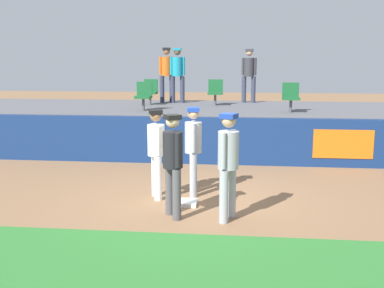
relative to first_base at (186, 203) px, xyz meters
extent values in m
plane|color=#846042|center=(0.22, 0.17, -0.04)|extent=(60.00, 60.00, 0.00)
cube|color=#2D722D|center=(0.22, -2.88, -0.04)|extent=(18.00, 2.80, 0.01)
cube|color=white|center=(0.00, 0.00, 0.00)|extent=(0.40, 0.40, 0.08)
cylinder|color=white|center=(-0.70, 0.54, 0.40)|extent=(0.15, 0.15, 0.87)
cylinder|color=white|center=(-0.59, 0.25, 0.40)|extent=(0.15, 0.15, 0.87)
cylinder|color=white|center=(-0.65, 0.40, 1.14)|extent=(0.43, 0.43, 0.61)
sphere|color=#8C6647|center=(-0.65, 0.40, 1.62)|extent=(0.23, 0.23, 0.23)
cube|color=black|center=(-0.65, 0.40, 1.69)|extent=(0.31, 0.31, 0.08)
cylinder|color=white|center=(-0.72, 0.59, 1.16)|extent=(0.09, 0.09, 0.57)
cylinder|color=white|center=(-0.57, 0.21, 1.16)|extent=(0.09, 0.09, 0.57)
ellipsoid|color=brown|center=(-0.62, 0.62, 0.91)|extent=(0.18, 0.23, 0.28)
cylinder|color=#9EA3AD|center=(0.04, 0.85, 0.40)|extent=(0.15, 0.15, 0.88)
cylinder|color=#9EA3AD|center=(0.08, 0.53, 0.40)|extent=(0.15, 0.15, 0.88)
cylinder|color=#9EA3AD|center=(0.06, 0.69, 1.15)|extent=(0.38, 0.38, 0.62)
sphere|color=tan|center=(0.06, 0.69, 1.64)|extent=(0.23, 0.23, 0.23)
cube|color=#193899|center=(0.06, 0.69, 1.71)|extent=(0.27, 0.27, 0.08)
cylinder|color=#9EA3AD|center=(0.04, 0.90, 1.17)|extent=(0.09, 0.09, 0.58)
cylinder|color=#9EA3AD|center=(0.08, 0.49, 1.17)|extent=(0.09, 0.09, 0.58)
cylinder|color=#9EA3AD|center=(0.87, -0.60, 0.42)|extent=(0.16, 0.16, 0.91)
cylinder|color=#9EA3AD|center=(0.74, -0.91, 0.42)|extent=(0.16, 0.16, 0.91)
cylinder|color=#9EA3AD|center=(0.81, -0.75, 1.19)|extent=(0.46, 0.46, 0.64)
sphere|color=tan|center=(0.81, -0.75, 1.69)|extent=(0.24, 0.24, 0.24)
cube|color=#193899|center=(0.81, -0.75, 1.77)|extent=(0.32, 0.32, 0.08)
cylinder|color=#9EA3AD|center=(0.88, -0.55, 1.21)|extent=(0.09, 0.09, 0.60)
cylinder|color=#9EA3AD|center=(0.73, -0.95, 1.21)|extent=(0.09, 0.09, 0.60)
cylinder|color=#4C4C51|center=(-0.23, -0.56, 0.41)|extent=(0.15, 0.15, 0.89)
cylinder|color=#4C4C51|center=(-0.07, -0.84, 0.41)|extent=(0.15, 0.15, 0.89)
cylinder|color=black|center=(-0.15, -0.70, 1.17)|extent=(0.47, 0.47, 0.63)
sphere|color=beige|center=(-0.15, -0.70, 1.66)|extent=(0.23, 0.23, 0.23)
cube|color=black|center=(-0.15, -0.70, 1.74)|extent=(0.34, 0.34, 0.08)
cylinder|color=black|center=(-0.26, -0.52, 1.19)|extent=(0.09, 0.09, 0.59)
cylinder|color=black|center=(-0.04, -0.88, 1.19)|extent=(0.09, 0.09, 0.59)
cube|color=navy|center=(0.22, 3.60, 0.58)|extent=(18.00, 0.24, 1.23)
cube|color=orange|center=(3.59, 3.47, 0.58)|extent=(1.50, 0.02, 0.74)
cube|color=#59595E|center=(0.22, 6.17, 0.58)|extent=(18.00, 4.80, 1.24)
cylinder|color=#4C4C51|center=(2.40, 4.97, 1.40)|extent=(0.08, 0.08, 0.40)
cube|color=#19592D|center=(2.40, 4.97, 1.60)|extent=(0.47, 0.44, 0.08)
cube|color=#19592D|center=(2.40, 5.16, 1.84)|extent=(0.47, 0.06, 0.40)
cylinder|color=#4C4C51|center=(-1.87, 4.97, 1.40)|extent=(0.08, 0.08, 0.40)
cube|color=#19592D|center=(-1.87, 4.97, 1.60)|extent=(0.46, 0.44, 0.08)
cube|color=#19592D|center=(-1.87, 5.16, 1.84)|extent=(0.46, 0.06, 0.40)
cylinder|color=#4C4C51|center=(-2.02, 6.77, 1.40)|extent=(0.08, 0.08, 0.40)
cube|color=#19592D|center=(-2.02, 6.77, 1.60)|extent=(0.46, 0.44, 0.08)
cube|color=#19592D|center=(-2.02, 6.96, 1.84)|extent=(0.46, 0.06, 0.40)
cylinder|color=#4C4C51|center=(0.14, 6.77, 1.40)|extent=(0.08, 0.08, 0.40)
cube|color=#19592D|center=(0.14, 6.77, 1.60)|extent=(0.48, 0.44, 0.08)
cube|color=#19592D|center=(0.14, 6.96, 1.84)|extent=(0.48, 0.06, 0.40)
cylinder|color=#33384C|center=(-1.43, 7.66, 1.66)|extent=(0.16, 0.16, 0.93)
cylinder|color=#33384C|center=(-1.77, 7.64, 1.66)|extent=(0.16, 0.16, 0.93)
cylinder|color=#BF5919|center=(-1.60, 7.65, 2.45)|extent=(0.38, 0.38, 0.65)
sphere|color=#8C6647|center=(-1.60, 7.65, 2.96)|extent=(0.24, 0.24, 0.24)
cube|color=black|center=(-1.60, 7.65, 3.04)|extent=(0.27, 0.27, 0.08)
cylinder|color=#BF5919|center=(-1.38, 7.67, 2.47)|extent=(0.09, 0.09, 0.61)
cylinder|color=#BF5919|center=(-1.82, 7.63, 2.47)|extent=(0.09, 0.09, 0.61)
cylinder|color=#33384C|center=(-1.05, 7.57, 1.66)|extent=(0.16, 0.16, 0.92)
cylinder|color=#33384C|center=(-1.38, 7.57, 1.66)|extent=(0.16, 0.16, 0.92)
cylinder|color=teal|center=(-1.21, 7.57, 2.44)|extent=(0.36, 0.36, 0.65)
sphere|color=brown|center=(-1.21, 7.57, 2.95)|extent=(0.24, 0.24, 0.24)
cube|color=teal|center=(-1.21, 7.57, 3.02)|extent=(0.26, 0.26, 0.08)
cylinder|color=teal|center=(-1.00, 7.57, 2.46)|extent=(0.09, 0.09, 0.61)
cylinder|color=teal|center=(-1.43, 7.56, 2.46)|extent=(0.09, 0.09, 0.61)
cylinder|color=#33384C|center=(1.40, 7.92, 1.65)|extent=(0.15, 0.15, 0.90)
cylinder|color=#33384C|center=(1.08, 7.96, 1.65)|extent=(0.15, 0.15, 0.90)
cylinder|color=#333338|center=(1.24, 7.94, 2.42)|extent=(0.39, 0.39, 0.64)
sphere|color=tan|center=(1.24, 7.94, 2.92)|extent=(0.24, 0.24, 0.24)
cube|color=#333338|center=(1.24, 7.94, 3.00)|extent=(0.28, 0.28, 0.08)
cylinder|color=#333338|center=(1.45, 7.91, 2.44)|extent=(0.09, 0.09, 0.60)
cylinder|color=#333338|center=(1.03, 7.97, 2.44)|extent=(0.09, 0.09, 0.60)
camera|label=1|loc=(1.02, -8.46, 2.71)|focal=43.50mm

